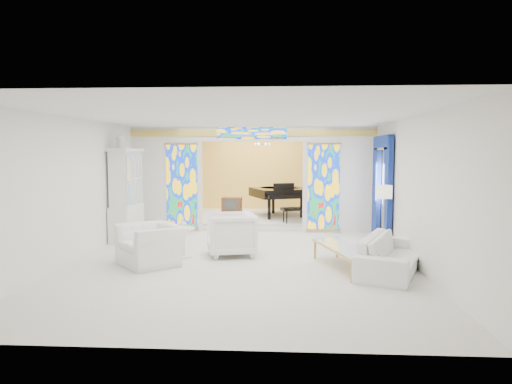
# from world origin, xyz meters

# --- Properties ---
(floor) EXTENTS (12.00, 12.00, 0.00)m
(floor) POSITION_xyz_m (0.00, 0.00, 0.00)
(floor) COLOR silver
(floor) RESTS_ON ground
(ceiling) EXTENTS (7.00, 12.00, 0.02)m
(ceiling) POSITION_xyz_m (0.00, 0.00, 3.00)
(ceiling) COLOR silver
(ceiling) RESTS_ON wall_back
(wall_back) EXTENTS (7.00, 0.02, 3.00)m
(wall_back) POSITION_xyz_m (0.00, 6.00, 1.50)
(wall_back) COLOR white
(wall_back) RESTS_ON floor
(wall_front) EXTENTS (7.00, 0.02, 3.00)m
(wall_front) POSITION_xyz_m (0.00, -6.00, 1.50)
(wall_front) COLOR white
(wall_front) RESTS_ON floor
(wall_left) EXTENTS (0.02, 12.00, 3.00)m
(wall_left) POSITION_xyz_m (-3.50, 0.00, 1.50)
(wall_left) COLOR white
(wall_left) RESTS_ON floor
(wall_right) EXTENTS (0.02, 12.00, 3.00)m
(wall_right) POSITION_xyz_m (3.50, 0.00, 1.50)
(wall_right) COLOR white
(wall_right) RESTS_ON floor
(partition_wall) EXTENTS (7.00, 0.22, 3.00)m
(partition_wall) POSITION_xyz_m (0.00, 2.00, 1.65)
(partition_wall) COLOR white
(partition_wall) RESTS_ON floor
(stained_glass_left) EXTENTS (0.90, 0.04, 2.40)m
(stained_glass_left) POSITION_xyz_m (-2.03, 1.89, 1.30)
(stained_glass_left) COLOR gold
(stained_glass_left) RESTS_ON partition_wall
(stained_glass_right) EXTENTS (0.90, 0.04, 2.40)m
(stained_glass_right) POSITION_xyz_m (2.03, 1.89, 1.30)
(stained_glass_right) COLOR gold
(stained_glass_right) RESTS_ON partition_wall
(stained_glass_transom) EXTENTS (2.00, 0.04, 0.34)m
(stained_glass_transom) POSITION_xyz_m (0.00, 1.89, 2.82)
(stained_glass_transom) COLOR gold
(stained_glass_transom) RESTS_ON partition_wall
(alcove_platform) EXTENTS (6.80, 3.80, 0.18)m
(alcove_platform) POSITION_xyz_m (0.00, 4.10, 0.09)
(alcove_platform) COLOR silver
(alcove_platform) RESTS_ON floor
(gold_curtain_back) EXTENTS (6.70, 0.10, 2.90)m
(gold_curtain_back) POSITION_xyz_m (0.00, 5.88, 1.50)
(gold_curtain_back) COLOR #E5BF4F
(gold_curtain_back) RESTS_ON wall_back
(chandelier) EXTENTS (0.48, 0.48, 0.30)m
(chandelier) POSITION_xyz_m (0.20, 4.00, 2.55)
(chandelier) COLOR gold
(chandelier) RESTS_ON ceiling
(blue_drapes) EXTENTS (0.14, 1.85, 2.65)m
(blue_drapes) POSITION_xyz_m (3.40, 0.70, 1.58)
(blue_drapes) COLOR navy
(blue_drapes) RESTS_ON wall_right
(china_cabinet) EXTENTS (0.56, 1.46, 2.72)m
(china_cabinet) POSITION_xyz_m (-3.22, 0.60, 1.17)
(china_cabinet) COLOR white
(china_cabinet) RESTS_ON floor
(armchair_left) EXTENTS (1.63, 1.64, 0.80)m
(armchair_left) POSITION_xyz_m (-1.81, -2.05, 0.40)
(armchair_left) COLOR silver
(armchair_left) RESTS_ON floor
(armchair_right) EXTENTS (1.25, 1.23, 0.95)m
(armchair_right) POSITION_xyz_m (-0.27, -1.14, 0.47)
(armchair_right) COLOR white
(armchair_right) RESTS_ON floor
(sofa) EXTENTS (1.77, 2.54, 0.69)m
(sofa) POSITION_xyz_m (2.95, -2.35, 0.35)
(sofa) COLOR white
(sofa) RESTS_ON floor
(side_table) EXTENTS (0.61, 0.61, 0.65)m
(side_table) POSITION_xyz_m (-1.29, -1.37, 0.42)
(side_table) COLOR white
(side_table) RESTS_ON floor
(vase) EXTENTS (0.22, 0.22, 0.19)m
(vase) POSITION_xyz_m (-1.29, -1.37, 0.74)
(vase) COLOR white
(vase) RESTS_ON side_table
(coffee_table) EXTENTS (1.14, 2.07, 0.44)m
(coffee_table) POSITION_xyz_m (2.07, -2.19, 0.41)
(coffee_table) COLOR silver
(coffee_table) RESTS_ON floor
(floor_lamp) EXTENTS (0.49, 0.49, 1.52)m
(floor_lamp) POSITION_xyz_m (3.20, -0.46, 1.30)
(floor_lamp) COLOR gold
(floor_lamp) RESTS_ON floor
(grand_piano) EXTENTS (2.08, 3.15, 1.12)m
(grand_piano) POSITION_xyz_m (0.79, 4.12, 0.94)
(grand_piano) COLOR black
(grand_piano) RESTS_ON alcove_platform
(tv_console) EXTENTS (0.62, 0.45, 0.70)m
(tv_console) POSITION_xyz_m (-0.71, 3.05, 0.63)
(tv_console) COLOR brown
(tv_console) RESTS_ON alcove_platform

